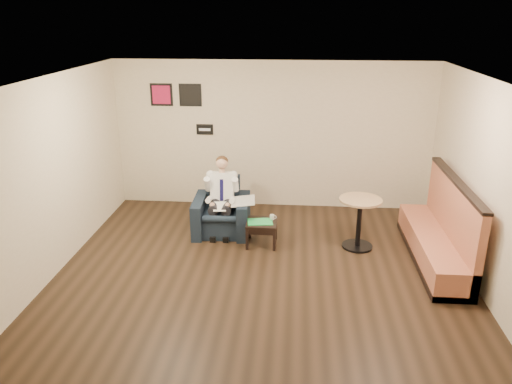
# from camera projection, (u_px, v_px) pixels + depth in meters

# --- Properties ---
(ground) EXTENTS (6.00, 6.00, 0.00)m
(ground) POSITION_uv_depth(u_px,v_px,m) (261.00, 281.00, 7.13)
(ground) COLOR black
(ground) RESTS_ON ground
(wall_back) EXTENTS (6.00, 0.02, 2.80)m
(wall_back) POSITION_uv_depth(u_px,v_px,m) (273.00, 136.00, 9.46)
(wall_back) COLOR beige
(wall_back) RESTS_ON ground
(wall_front) EXTENTS (6.00, 0.02, 2.80)m
(wall_front) POSITION_uv_depth(u_px,v_px,m) (233.00, 318.00, 3.84)
(wall_front) COLOR beige
(wall_front) RESTS_ON ground
(wall_left) EXTENTS (0.02, 6.00, 2.80)m
(wall_left) POSITION_uv_depth(u_px,v_px,m) (45.00, 182.00, 6.88)
(wall_left) COLOR beige
(wall_left) RESTS_ON ground
(wall_right) EXTENTS (0.02, 6.00, 2.80)m
(wall_right) POSITION_uv_depth(u_px,v_px,m) (493.00, 195.00, 6.42)
(wall_right) COLOR beige
(wall_right) RESTS_ON ground
(ceiling) EXTENTS (6.00, 6.00, 0.02)m
(ceiling) POSITION_uv_depth(u_px,v_px,m) (262.00, 82.00, 6.17)
(ceiling) COLOR white
(ceiling) RESTS_ON wall_back
(seating_sign) EXTENTS (0.32, 0.02, 0.20)m
(seating_sign) POSITION_uv_depth(u_px,v_px,m) (205.00, 129.00, 9.51)
(seating_sign) COLOR black
(seating_sign) RESTS_ON wall_back
(art_print_left) EXTENTS (0.42, 0.03, 0.42)m
(art_print_left) POSITION_uv_depth(u_px,v_px,m) (161.00, 95.00, 9.35)
(art_print_left) COLOR #BB1747
(art_print_left) RESTS_ON wall_back
(art_print_right) EXTENTS (0.42, 0.03, 0.42)m
(art_print_right) POSITION_uv_depth(u_px,v_px,m) (190.00, 95.00, 9.31)
(art_print_right) COLOR black
(art_print_right) RESTS_ON wall_back
(armchair) EXTENTS (0.98, 0.98, 0.91)m
(armchair) POSITION_uv_depth(u_px,v_px,m) (221.00, 207.00, 8.56)
(armchair) COLOR black
(armchair) RESTS_ON ground
(seated_man) EXTENTS (0.63, 0.91, 1.25)m
(seated_man) POSITION_uv_depth(u_px,v_px,m) (220.00, 201.00, 8.39)
(seated_man) COLOR white
(seated_man) RESTS_ON armchair
(lap_papers) EXTENTS (0.24, 0.32, 0.01)m
(lap_papers) POSITION_uv_depth(u_px,v_px,m) (220.00, 206.00, 8.32)
(lap_papers) COLOR white
(lap_papers) RESTS_ON seated_man
(newspaper) EXTENTS (0.44, 0.53, 0.01)m
(newspaper) POSITION_uv_depth(u_px,v_px,m) (243.00, 201.00, 8.39)
(newspaper) COLOR silver
(newspaper) RESTS_ON armchair
(side_table) EXTENTS (0.49, 0.49, 0.40)m
(side_table) POSITION_uv_depth(u_px,v_px,m) (262.00, 233.00, 8.18)
(side_table) COLOR black
(side_table) RESTS_ON ground
(green_folder) EXTENTS (0.44, 0.34, 0.01)m
(green_folder) POSITION_uv_depth(u_px,v_px,m) (260.00, 222.00, 8.09)
(green_folder) COLOR green
(green_folder) RESTS_ON side_table
(coffee_mug) EXTENTS (0.07, 0.07, 0.08)m
(coffee_mug) POSITION_uv_depth(u_px,v_px,m) (272.00, 217.00, 8.18)
(coffee_mug) COLOR white
(coffee_mug) RESTS_ON side_table
(smartphone) EXTENTS (0.13, 0.08, 0.01)m
(smartphone) POSITION_uv_depth(u_px,v_px,m) (265.00, 218.00, 8.24)
(smartphone) COLOR black
(smartphone) RESTS_ON side_table
(banquette) EXTENTS (0.60, 2.50, 1.28)m
(banquette) POSITION_uv_depth(u_px,v_px,m) (436.00, 222.00, 7.51)
(banquette) COLOR #AF6043
(banquette) RESTS_ON ground
(cafe_table) EXTENTS (0.75, 0.75, 0.84)m
(cafe_table) POSITION_uv_depth(u_px,v_px,m) (359.00, 223.00, 8.00)
(cafe_table) COLOR tan
(cafe_table) RESTS_ON ground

